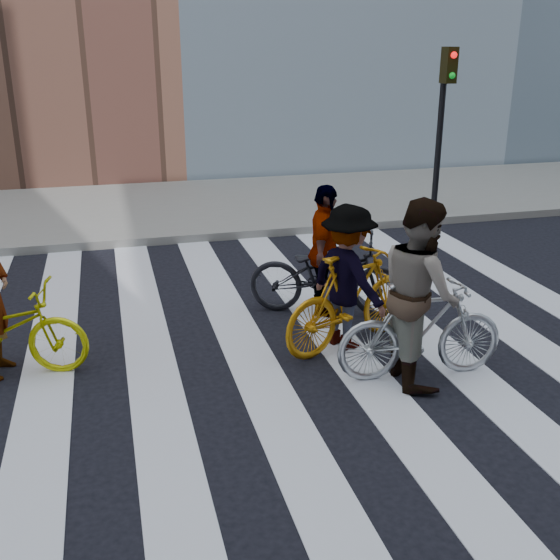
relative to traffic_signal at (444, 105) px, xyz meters
name	(u,v)px	position (x,y,z in m)	size (l,w,h in m)	color
ground	(303,362)	(-4.40, -5.32, -2.28)	(100.00, 100.00, 0.00)	black
sidewalk_far	(202,206)	(-4.40, 2.18, -2.20)	(100.00, 5.00, 0.15)	gray
zebra_crosswalk	(303,361)	(-4.40, -5.32, -2.27)	(8.25, 10.00, 0.01)	silver
traffic_signal	(444,105)	(0.00, 0.00, 0.00)	(0.22, 0.42, 3.33)	black
bike_silver_mid	(421,330)	(-3.31, -5.96, -1.74)	(0.51, 1.80, 1.08)	#B1B6BC
bike_yellow_right	(351,299)	(-3.74, -5.04, -1.70)	(0.55, 1.93, 1.16)	#C4780A
bike_dark_rear	(327,275)	(-3.68, -4.03, -1.74)	(0.71, 2.05, 1.07)	black
rider_mid	(420,292)	(-3.36, -5.96, -1.30)	(0.95, 0.74, 1.95)	slate
rider_right	(348,278)	(-3.79, -5.04, -1.43)	(1.10, 0.63, 1.70)	slate
rider_rear	(324,251)	(-3.73, -4.03, -1.42)	(1.01, 0.42, 1.72)	slate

